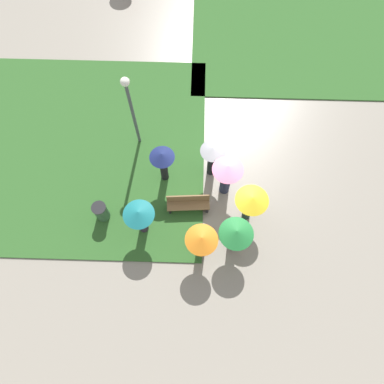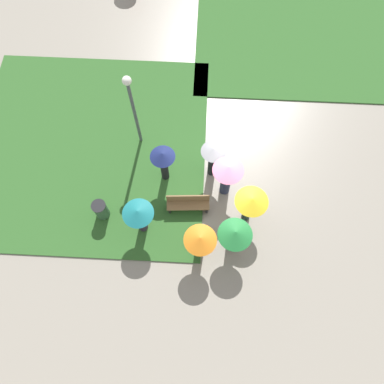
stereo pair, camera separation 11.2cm
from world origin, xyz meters
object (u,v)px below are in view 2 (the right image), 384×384
at_px(trash_bin, 101,210).
at_px(crowd_person_teal, 139,216).
at_px(crowd_person_yellow, 251,203).
at_px(crowd_person_grey, 213,156).
at_px(lamp_post, 132,103).
at_px(crowd_person_pink, 227,174).
at_px(park_bench, 188,203).
at_px(crowd_person_green, 235,236).
at_px(crowd_person_orange, 200,242).
at_px(crowd_person_navy, 163,161).

height_order(trash_bin, crowd_person_teal, crowd_person_teal).
bearing_deg(crowd_person_yellow, crowd_person_grey, 3.33).
relative_size(trash_bin, crowd_person_grey, 0.51).
relative_size(lamp_post, trash_bin, 4.04).
bearing_deg(crowd_person_teal, crowd_person_pink, -63.12).
relative_size(park_bench, crowd_person_grey, 0.84).
bearing_deg(crowd_person_yellow, crowd_person_green, 121.87).
bearing_deg(trash_bin, park_bench, 8.10).
bearing_deg(trash_bin, crowd_person_green, -11.69).
xyz_separation_m(crowd_person_teal, crowd_person_yellow, (3.81, 0.63, 0.08)).
bearing_deg(crowd_person_orange, trash_bin, -101.54).
bearing_deg(crowd_person_pink, crowd_person_yellow, 169.91).
relative_size(crowd_person_orange, crowd_person_green, 1.02).
xyz_separation_m(crowd_person_teal, crowd_person_grey, (2.46, 2.45, -0.05)).
distance_m(trash_bin, crowd_person_green, 5.02).
distance_m(crowd_person_orange, crowd_person_pink, 2.65).
distance_m(park_bench, crowd_person_pink, 1.86).
bearing_deg(lamp_post, crowd_person_green, -48.97).
distance_m(crowd_person_orange, crowd_person_navy, 3.29).
distance_m(trash_bin, crowd_person_orange, 4.01).
relative_size(lamp_post, crowd_person_grey, 2.04).
bearing_deg(crowd_person_teal, crowd_person_navy, -19.80).
xyz_separation_m(park_bench, crowd_person_teal, (-1.62, -0.91, 0.90)).
relative_size(crowd_person_teal, crowd_person_yellow, 1.00).
bearing_deg(lamp_post, crowd_person_teal, -82.67).
height_order(crowd_person_navy, crowd_person_grey, crowd_person_navy).
bearing_deg(lamp_post, crowd_person_grey, -23.91).
distance_m(park_bench, crowd_person_green, 2.39).
bearing_deg(crowd_person_pink, crowd_person_orange, 113.23).
distance_m(crowd_person_grey, crowd_person_pink, 0.93).
bearing_deg(crowd_person_teal, crowd_person_grey, -47.79).
bearing_deg(crowd_person_navy, crowd_person_orange, -138.50).
xyz_separation_m(trash_bin, crowd_person_grey, (4.03, 2.00, 0.83)).
bearing_deg(crowd_person_yellow, trash_bin, 58.73).
relative_size(crowd_person_navy, crowd_person_green, 1.06).
bearing_deg(crowd_person_green, trash_bin, -177.94).
relative_size(park_bench, crowd_person_yellow, 0.87).
distance_m(lamp_post, crowd_person_grey, 3.45).
height_order(lamp_post, crowd_person_navy, lamp_post).
relative_size(crowd_person_navy, crowd_person_grey, 1.02).
distance_m(lamp_post, crowd_person_pink, 4.19).
bearing_deg(crowd_person_grey, crowd_person_green, 152.39).
distance_m(crowd_person_navy, crowd_person_green, 3.74).
bearing_deg(crowd_person_green, crowd_person_navy, 147.85).
bearing_deg(park_bench, crowd_person_grey, 57.64).
bearing_deg(crowd_person_green, crowd_person_yellow, 78.75).
bearing_deg(crowd_person_pink, park_bench, 72.24).
height_order(park_bench, crowd_person_grey, crowd_person_grey).
height_order(park_bench, crowd_person_pink, crowd_person_pink).
relative_size(lamp_post, crowd_person_pink, 1.92).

